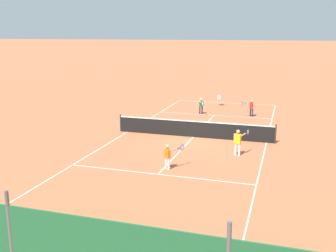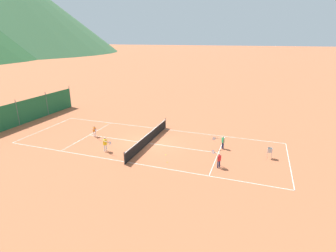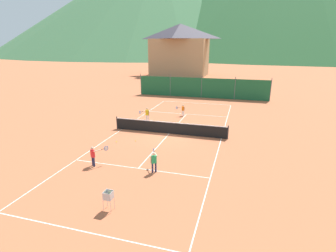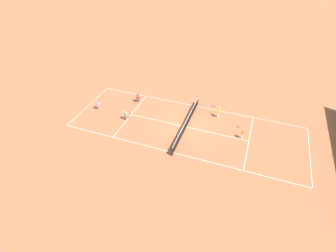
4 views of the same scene
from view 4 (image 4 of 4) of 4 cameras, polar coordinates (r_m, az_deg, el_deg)
The scene contains 11 objects.
ground_plane at distance 27.42m, azimuth 4.03°, elevation -0.21°, with size 600.00×600.00×0.00m, color #B7603D.
court_line_markings at distance 27.41m, azimuth 4.03°, elevation -0.20°, with size 8.25×23.85×0.01m.
tennis_net at distance 27.11m, azimuth 4.07°, elevation 0.62°, with size 9.18×0.08×1.06m.
player_far_service at distance 28.84m, azimuth 10.91°, elevation 3.17°, with size 0.66×1.00×1.29m.
player_near_baseline at distance 28.34m, azimuth -9.29°, elevation 2.55°, with size 0.53×1.01×1.20m.
player_far_baseline at distance 26.61m, azimuth 15.85°, elevation -1.41°, with size 0.77×0.79×1.12m.
player_near_service at distance 31.04m, azimuth -6.62°, elevation 6.31°, with size 0.84×0.82×1.20m.
tennis_ball_by_net_right at distance 30.53m, azimuth 0.47°, elevation 4.48°, with size 0.07×0.07×0.07m, color #CCE033.
tennis_ball_service_box at distance 24.21m, azimuth 17.20°, elevation -8.56°, with size 0.07×0.07×0.07m, color #CCE033.
tennis_ball_alley_right at distance 29.40m, azimuth 0.69°, elevation 2.99°, with size 0.07×0.07×0.07m, color #CCE033.
ball_hopper at distance 30.65m, azimuth -15.07°, elevation 4.58°, with size 0.36×0.36×0.89m.
Camera 4 is at (20.73, 5.56, 17.06)m, focal length 28.00 mm.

